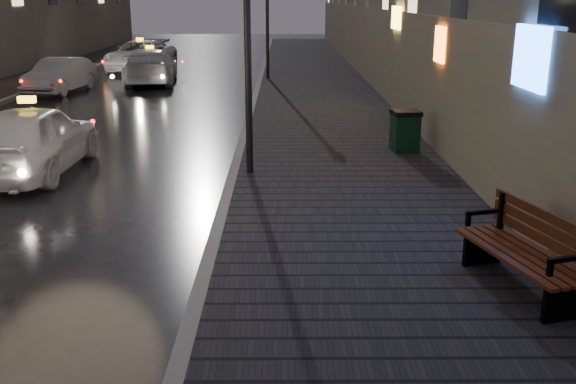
% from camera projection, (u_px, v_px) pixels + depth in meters
% --- Properties ---
extents(ground, '(120.00, 120.00, 0.00)m').
position_uv_depth(ground, '(68.00, 318.00, 7.57)').
color(ground, black).
rests_on(ground, ground).
extents(sidewalk, '(4.60, 58.00, 0.15)m').
position_uv_depth(sidewalk, '(315.00, 83.00, 27.66)').
color(sidewalk, black).
rests_on(sidewalk, ground).
extents(curb, '(0.20, 58.00, 0.15)m').
position_uv_depth(curb, '(259.00, 83.00, 27.65)').
color(curb, slate).
rests_on(curb, ground).
extents(sidewalk_far, '(2.40, 58.00, 0.15)m').
position_uv_depth(sidewalk_far, '(23.00, 83.00, 27.58)').
color(sidewalk_far, black).
rests_on(sidewalk_far, ground).
extents(curb_far, '(0.20, 58.00, 0.15)m').
position_uv_depth(curb_far, '(53.00, 83.00, 27.59)').
color(curb_far, slate).
rests_on(curb_far, ground).
extents(lamp_near, '(0.36, 0.36, 5.28)m').
position_uv_depth(lamp_near, '(247.00, 5.00, 12.31)').
color(lamp_near, black).
rests_on(lamp_near, sidewalk).
extents(lamp_far, '(0.36, 0.36, 5.28)m').
position_uv_depth(lamp_far, '(267.00, 0.00, 27.61)').
color(lamp_far, black).
rests_on(lamp_far, sidewalk).
extents(bench, '(1.20, 2.10, 1.02)m').
position_uv_depth(bench, '(527.00, 251.00, 7.85)').
color(bench, black).
rests_on(bench, sidewalk).
extents(trash_bin, '(0.69, 0.69, 0.96)m').
position_uv_depth(trash_bin, '(405.00, 130.00, 15.01)').
color(trash_bin, black).
rests_on(trash_bin, sidewalk).
extents(taxi_near, '(1.83, 4.47, 1.52)m').
position_uv_depth(taxi_near, '(31.00, 139.00, 13.55)').
color(taxi_near, white).
rests_on(taxi_near, ground).
extents(car_left_mid, '(1.92, 4.17, 1.33)m').
position_uv_depth(car_left_mid, '(60.00, 75.00, 25.24)').
color(car_left_mid, '#9A9BA2').
rests_on(car_left_mid, ground).
extents(taxi_mid, '(2.66, 5.36, 1.49)m').
position_uv_depth(taxi_mid, '(151.00, 66.00, 27.72)').
color(taxi_mid, silver).
rests_on(taxi_mid, ground).
extents(taxi_far, '(3.16, 5.66, 1.50)m').
position_uv_depth(taxi_far, '(141.00, 56.00, 32.71)').
color(taxi_far, white).
rests_on(taxi_far, ground).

